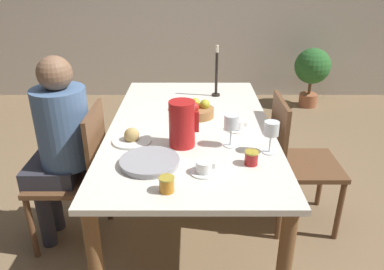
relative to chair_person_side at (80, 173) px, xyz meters
name	(u,v)px	position (x,y,z in m)	size (l,w,h in m)	color
ground_plane	(192,221)	(0.68, 0.15, -0.48)	(20.00, 20.00, 0.00)	#7F6647
dining_table	(192,138)	(0.68, 0.15, 0.16)	(0.97, 1.73, 0.73)	silver
chair_person_side	(80,173)	(0.00, 0.00, 0.00)	(0.42, 0.42, 0.88)	brown
chair_opposite	(298,160)	(1.35, 0.16, 0.00)	(0.42, 0.42, 0.88)	brown
person_seated	(61,138)	(-0.08, 0.01, 0.23)	(0.39, 0.41, 1.18)	#33333D
red_pitcher	(184,124)	(0.63, -0.13, 0.38)	(0.16, 0.14, 0.25)	red
wine_glass_water	(233,123)	(0.89, -0.14, 0.38)	(0.08, 0.08, 0.18)	white
wine_glass_juice	(273,131)	(1.09, -0.22, 0.38)	(0.08, 0.08, 0.17)	white
teacup_near_person	(205,168)	(0.74, -0.42, 0.28)	(0.13, 0.13, 0.06)	white
teacup_across	(239,126)	(0.95, 0.07, 0.28)	(0.13, 0.13, 0.06)	white
serving_tray	(151,162)	(0.48, -0.35, 0.27)	(0.29, 0.29, 0.03)	#9E9EA3
bread_plate	(134,138)	(0.35, -0.09, 0.27)	(0.21, 0.21, 0.08)	white
jam_jar_amber	(253,157)	(0.97, -0.34, 0.29)	(0.07, 0.07, 0.07)	#A81E1E
jam_jar_red	(168,184)	(0.58, -0.58, 0.29)	(0.07, 0.07, 0.07)	#C67A1E
fruit_bowl	(200,110)	(0.72, 0.28, 0.29)	(0.20, 0.20, 0.11)	#9E6B3D
candlestick_tall	(218,76)	(0.86, 0.69, 0.40)	(0.06, 0.06, 0.37)	black
potted_plant	(314,69)	(2.12, 2.43, -0.01)	(0.42, 0.42, 0.71)	#A8603D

